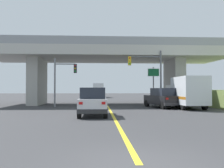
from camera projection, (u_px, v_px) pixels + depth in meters
name	position (u px, v px, depth m)	size (l,w,h in m)	color
ground	(107.00, 104.00, 30.27)	(160.00, 160.00, 0.00)	#353538
overpass_bridge	(107.00, 60.00, 30.39)	(29.11, 8.77, 7.67)	#B7B5AD
lane_divider_stripe	(113.00, 116.00, 16.96)	(0.20, 21.83, 0.01)	yellow
suv_lead	(93.00, 102.00, 17.22)	(1.96, 4.33, 2.02)	silver
suv_crossing	(162.00, 98.00, 24.69)	(3.00, 5.02, 2.02)	black
box_truck	(187.00, 92.00, 23.82)	(2.33, 6.47, 3.10)	silver
traffic_signal_nearside	(150.00, 71.00, 26.11)	(3.67, 0.36, 6.09)	#56595E
traffic_signal_farside	(62.00, 76.00, 25.85)	(2.43, 0.36, 5.23)	slate
highway_sign	(153.00, 78.00, 28.34)	(1.36, 0.17, 4.50)	slate
semi_truck_distant	(98.00, 90.00, 55.28)	(2.33, 6.54, 3.20)	navy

